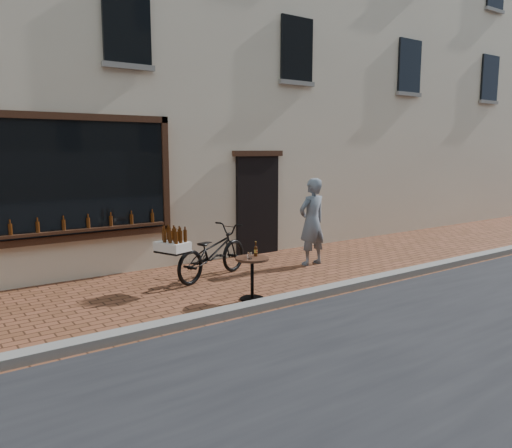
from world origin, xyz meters
TOP-DOWN VIEW (x-y plane):
  - ground at (0.00, 0.00)m, footprint 90.00×90.00m
  - kerb at (0.00, 0.20)m, footprint 90.00×0.25m
  - shop_building at (0.00, 6.50)m, footprint 28.00×6.20m
  - cargo_bicycle at (-0.07, 2.17)m, footprint 2.20×1.27m
  - bistro_table at (-0.20, 0.65)m, footprint 0.53×0.53m
  - pedestrian at (2.19, 1.95)m, footprint 0.67×0.45m

SIDE VIEW (x-z plane):
  - ground at x=0.00m, z-range 0.00..0.00m
  - kerb at x=0.00m, z-range 0.00..0.12m
  - bistro_table at x=-0.20m, z-range 0.03..0.94m
  - cargo_bicycle at x=-0.07m, z-range -0.02..1.01m
  - pedestrian at x=2.19m, z-range 0.00..1.78m
  - shop_building at x=0.00m, z-range 0.00..10.00m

